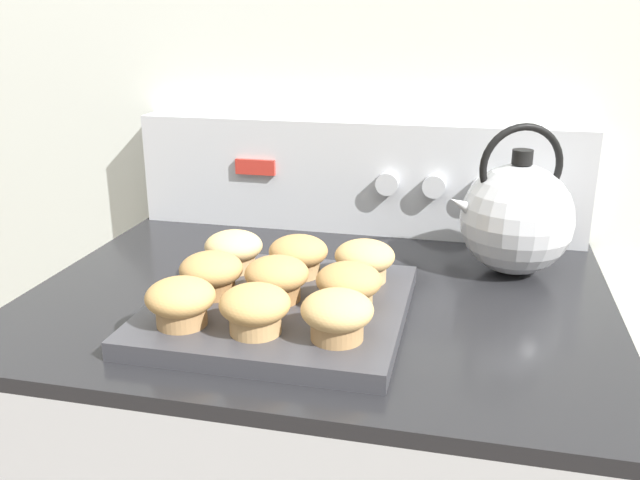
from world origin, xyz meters
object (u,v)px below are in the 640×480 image
muffin_r2_c1 (298,255)px  muffin_r1_c1 (277,278)px  muffin_r0_c0 (181,301)px  muffin_r1_c0 (211,273)px  muffin_r2_c2 (365,260)px  muffin_r2_c0 (234,250)px  muffin_r0_c1 (255,308)px  muffin_r1_c2 (349,285)px  muffin_r0_c2 (337,314)px  tea_kettle (516,217)px  muffin_pan (280,308)px

muffin_r2_c1 → muffin_r1_c1: bearing=-93.0°
muffin_r0_c0 → muffin_r1_c0: same height
muffin_r2_c2 → muffin_r2_c0: bearing=-179.6°
muffin_r1_c0 → muffin_r1_c1: bearing=2.2°
muffin_r0_c1 → muffin_r1_c2: 0.12m
muffin_r1_c1 → muffin_r2_c1: (0.00, 0.08, 0.00)m
muffin_r0_c1 → muffin_r2_c1: size_ratio=1.00×
muffin_r2_c0 → muffin_r2_c2: 0.18m
muffin_r0_c2 → muffin_r1_c0: bearing=154.7°
muffin_r1_c0 → muffin_r2_c2: (0.18, 0.09, 0.00)m
muffin_r0_c1 → muffin_r1_c1: size_ratio=1.00×
muffin_r2_c0 → muffin_r2_c1: same height
muffin_r1_c1 → muffin_r2_c2: same height
muffin_r0_c1 → muffin_r1_c1: same height
muffin_r0_c0 → muffin_r2_c0: bearing=90.6°
tea_kettle → muffin_r2_c1: bearing=-154.2°
muffin_r1_c2 → muffin_pan: bearing=179.4°
muffin_r1_c1 → muffin_r1_c0: bearing=-177.8°
muffin_r2_c2 → muffin_r0_c0: bearing=-135.1°
muffin_r1_c0 → muffin_r2_c0: bearing=91.9°
muffin_r2_c2 → muffin_r1_c0: bearing=-153.2°
muffin_r2_c1 → muffin_r1_c0: bearing=-134.9°
muffin_r0_c0 → tea_kettle: bearing=40.2°
muffin_r0_c0 → muffin_r2_c0: same height
muffin_pan → muffin_r2_c2: size_ratio=3.90×
muffin_r0_c2 → muffin_r1_c1: same height
muffin_r0_c1 → tea_kettle: 0.42m
muffin_r0_c1 → muffin_r0_c2: same height
muffin_r0_c1 → muffin_r2_c1: 0.18m
muffin_pan → muffin_r2_c0: 0.13m
muffin_r2_c0 → tea_kettle: tea_kettle is taller
muffin_r0_c2 → muffin_r2_c0: 0.25m
muffin_r1_c0 → muffin_r1_c2: 0.17m
muffin_r2_c0 → muffin_r2_c1: 0.09m
muffin_r2_c2 → muffin_r1_c2: bearing=-92.7°
muffin_r0_c2 → muffin_r2_c1: 0.19m
muffin_r0_c0 → muffin_r0_c1: 0.09m
tea_kettle → muffin_r2_c0: bearing=-159.9°
muffin_r2_c1 → tea_kettle: 0.31m
muffin_r2_c1 → muffin_r2_c2: (0.09, 0.00, 0.00)m
muffin_r1_c0 → tea_kettle: size_ratio=0.36×
muffin_r1_c0 → muffin_r2_c1: size_ratio=1.00×
muffin_r2_c0 → muffin_r2_c2: bearing=0.4°
muffin_pan → muffin_r1_c0: size_ratio=3.90×
muffin_r0_c0 → muffin_r0_c1: (0.09, 0.00, 0.00)m
muffin_r0_c0 → muffin_r1_c1: same height
muffin_r0_c1 → muffin_r2_c2: (0.09, 0.18, 0.00)m
muffin_r1_c1 → muffin_r0_c1: bearing=-88.5°
muffin_r0_c1 → muffin_r0_c2: 0.09m
muffin_r0_c0 → tea_kettle: size_ratio=0.36×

